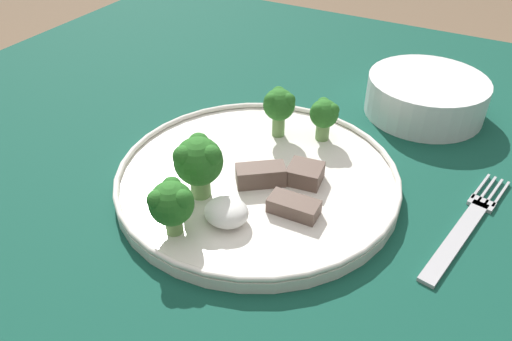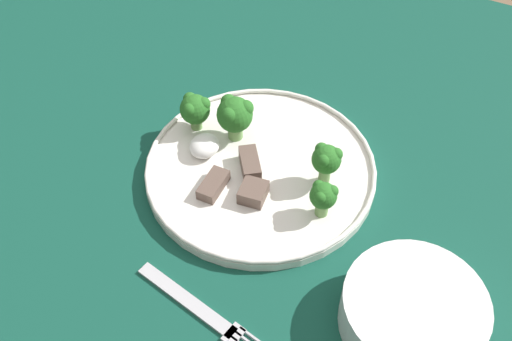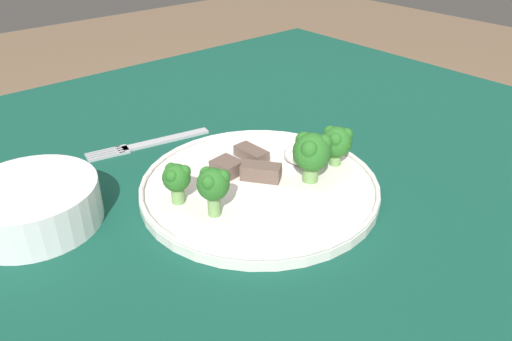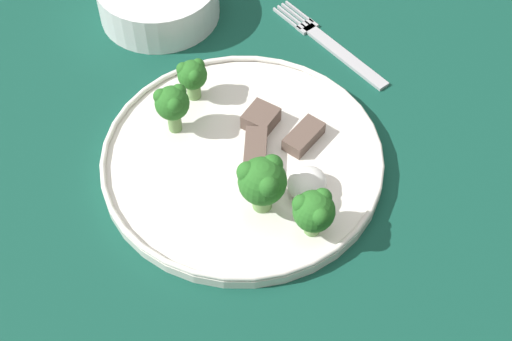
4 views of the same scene
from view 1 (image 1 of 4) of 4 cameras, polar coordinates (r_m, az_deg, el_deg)
name	(u,v)px [view 1 (image 1 of 4)]	position (r m, az deg, el deg)	size (l,w,h in m)	color
table	(249,269)	(0.55, -0.77, -11.20)	(1.08, 1.14, 0.71)	#114738
dinner_plate	(257,177)	(0.51, 0.16, -0.78)	(0.29, 0.29, 0.02)	white
fork	(466,226)	(0.51, 22.85, -5.84)	(0.05, 0.18, 0.00)	#B2B2B7
cream_bowl	(425,97)	(0.67, 18.80, 7.97)	(0.15, 0.15, 0.05)	white
broccoli_floret_near_rim_left	(279,105)	(0.56, 2.65, 7.48)	(0.04, 0.04, 0.06)	#709E56
broccoli_floret_center_left	(198,161)	(0.47, -6.59, 1.09)	(0.05, 0.05, 0.06)	#709E56
broccoli_floret_back_left	(324,114)	(0.56, 7.78, 6.38)	(0.03, 0.03, 0.05)	#709E56
broccoli_floret_front_left	(171,203)	(0.43, -9.66, -3.65)	(0.04, 0.04, 0.05)	#709E56
meat_slice_front_slice	(261,175)	(0.49, 0.62, -0.55)	(0.05, 0.05, 0.02)	brown
meat_slice_middle_slice	(294,206)	(0.46, 4.34, -4.11)	(0.05, 0.02, 0.01)	brown
meat_slice_rear_slice	(305,174)	(0.50, 5.64, -0.38)	(0.04, 0.03, 0.02)	brown
sauce_dollop	(229,213)	(0.45, -3.10, -4.89)	(0.04, 0.04, 0.02)	white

